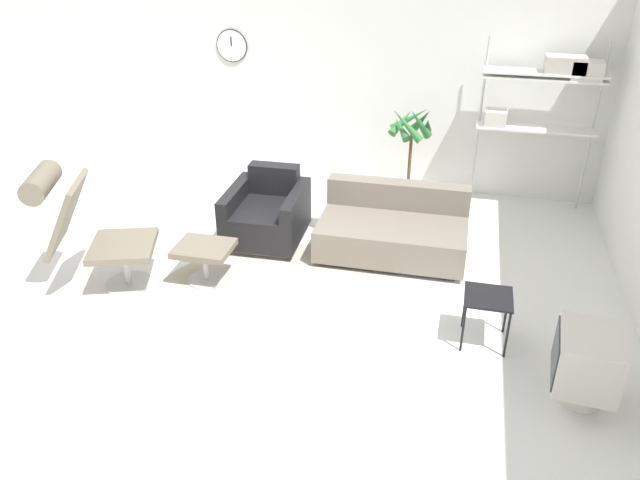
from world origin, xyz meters
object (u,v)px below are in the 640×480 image
armchair_red (267,215)px  shelf_unit (550,87)px  ottoman (204,254)px  potted_plant (410,162)px  lounge_chair (79,218)px  side_table (488,302)px  crt_television (586,364)px  couch_low (393,231)px

armchair_red → shelf_unit: shelf_unit is taller
ottoman → potted_plant: potted_plant is taller
lounge_chair → side_table: 3.62m
lounge_chair → crt_television: (4.29, -0.56, -0.40)m
crt_television → armchair_red: bearing=63.2°
armchair_red → side_table: armchair_red is taller
ottoman → crt_television: crt_television is taller
ottoman → couch_low: 1.92m
ottoman → potted_plant: (1.68, 2.13, 0.27)m
lounge_chair → crt_television: 4.34m
side_table → crt_television: size_ratio=0.78×
crt_television → lounge_chair: bearing=88.0°
lounge_chair → crt_television: size_ratio=2.07×
armchair_red → crt_television: (2.97, -1.87, 0.05)m
couch_low → side_table: size_ratio=3.37×
shelf_unit → ottoman: bearing=-141.9°
lounge_chair → couch_low: size_ratio=0.79×
ottoman → couch_low: bearing=30.6°
couch_low → side_table: couch_low is taller
ottoman → lounge_chair: bearing=-161.1°
ottoman → side_table: (2.59, -0.36, 0.10)m
armchair_red → crt_television: bearing=146.4°
armchair_red → couch_low: bearing=179.2°
shelf_unit → side_table: bearing=-100.5°
crt_television → shelf_unit: (-0.17, 3.33, 1.13)m
couch_low → crt_television: bearing=130.4°
lounge_chair → potted_plant: (2.69, 2.48, -0.15)m
ottoman → crt_television: size_ratio=0.92×
ottoman → side_table: side_table is taller
shelf_unit → lounge_chair: bearing=-146.0°
shelf_unit → couch_low: bearing=-135.0°
side_table → potted_plant: potted_plant is taller
ottoman → armchair_red: bearing=72.4°
couch_low → crt_television: couch_low is taller
armchair_red → crt_television: 3.51m
ottoman → side_table: size_ratio=1.18×
lounge_chair → crt_television: lounge_chair is taller
side_table → armchair_red: bearing=149.8°
crt_television → shelf_unit: 3.52m
potted_plant → shelf_unit: 1.71m
ottoman → potted_plant: size_ratio=0.41×
potted_plant → side_table: bearing=-70.0°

